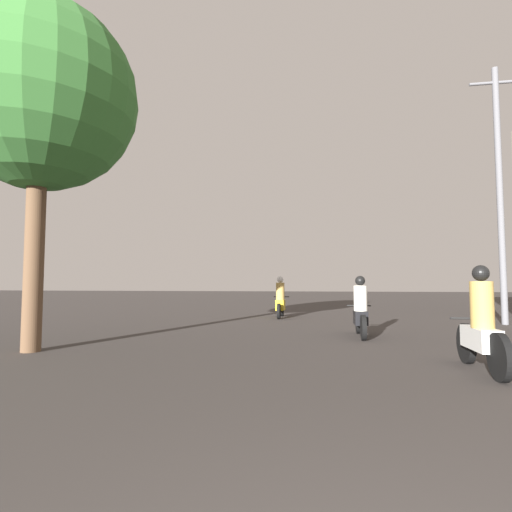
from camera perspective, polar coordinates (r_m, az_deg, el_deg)
name	(u,v)px	position (r m, az deg, el deg)	size (l,w,h in m)	color
motorcycle_white	(481,329)	(6.90, 29.50, -9.10)	(0.60, 1.90, 1.58)	black
motorcycle_black	(360,312)	(10.20, 14.70, -7.73)	(0.60, 1.87, 1.49)	black
motorcycle_yellow	(280,301)	(15.24, 3.51, -6.43)	(0.60, 1.84, 1.56)	black
utility_pole_far	(500,188)	(15.24, 31.46, 8.24)	(1.60, 0.20, 8.38)	slate
street_tree	(40,97)	(9.61, -28.47, 19.36)	(3.79, 3.79, 6.95)	brown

